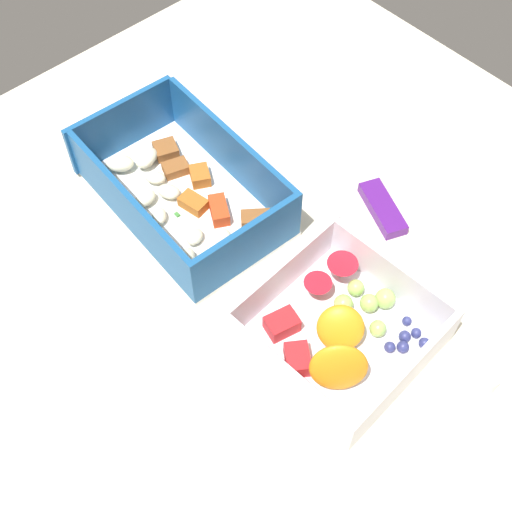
{
  "coord_description": "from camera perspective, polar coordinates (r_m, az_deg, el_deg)",
  "views": [
    {
      "loc": [
        26.03,
        -25.08,
        58.56
      ],
      "look_at": [
        -1.64,
        -0.03,
        4.0
      ],
      "focal_mm": 48.42,
      "sensor_mm": 36.0,
      "label": 1
    }
  ],
  "objects": [
    {
      "name": "table_surface",
      "position": [
        0.68,
        0.94,
        -2.26
      ],
      "size": [
        80.0,
        80.0,
        2.0
      ],
      "primitive_type": "cube",
      "color": "beige",
      "rests_on": "ground"
    },
    {
      "name": "fruit_bowl",
      "position": [
        0.63,
        6.86,
        -5.92
      ],
      "size": [
        15.83,
        15.87,
        5.88
      ],
      "rotation": [
        0.0,
        0.0,
        0.06
      ],
      "color": "white",
      "rests_on": "table_surface"
    },
    {
      "name": "candy_bar",
      "position": [
        0.73,
        10.41,
        3.89
      ],
      "size": [
        7.39,
        4.9,
        1.2
      ],
      "primitive_type": "cube",
      "rotation": [
        0.0,
        0.0,
        -0.39
      ],
      "color": "#51197A",
      "rests_on": "table_surface"
    },
    {
      "name": "pasta_container",
      "position": [
        0.71,
        -6.11,
        5.41
      ],
      "size": [
        22.14,
        14.15,
        6.79
      ],
      "rotation": [
        0.0,
        0.0,
        -0.05
      ],
      "color": "white",
      "rests_on": "table_surface"
    },
    {
      "name": "paper_cup_liner",
      "position": [
        0.64,
        18.05,
        -9.05
      ],
      "size": [
        3.82,
        3.82,
        1.93
      ],
      "primitive_type": "cylinder",
      "color": "white",
      "rests_on": "table_surface"
    }
  ]
}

